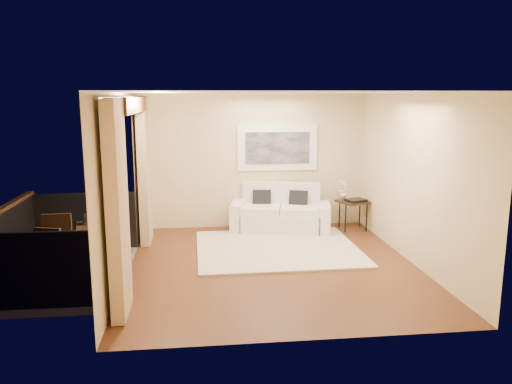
{
  "coord_description": "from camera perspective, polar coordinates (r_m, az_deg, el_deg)",
  "views": [
    {
      "loc": [
        -1.13,
        -7.49,
        2.65
      ],
      "look_at": [
        -0.18,
        0.75,
        1.05
      ],
      "focal_mm": 35.0,
      "sensor_mm": 36.0,
      "label": 1
    }
  ],
  "objects": [
    {
      "name": "balcony_chair_near",
      "position": [
        7.38,
        -22.9,
        -6.81
      ],
      "size": [
        0.47,
        0.48,
        0.89
      ],
      "rotation": [
        0.0,
        0.0,
        -0.28
      ],
      "color": "black",
      "rests_on": "balcony"
    },
    {
      "name": "orchid",
      "position": [
        10.2,
        9.95,
        0.35
      ],
      "size": [
        0.28,
        0.28,
        0.45
      ],
      "primitive_type": "imported",
      "rotation": [
        0.0,
        0.0,
        0.77
      ],
      "color": "white",
      "rests_on": "side_table"
    },
    {
      "name": "glass_b",
      "position": [
        8.08,
        -16.79,
        -3.07
      ],
      "size": [
        0.06,
        0.06,
        0.12
      ],
      "primitive_type": "cylinder",
      "color": "silver",
      "rests_on": "bistro_table"
    },
    {
      "name": "side_table",
      "position": [
        10.19,
        11.05,
        -1.31
      ],
      "size": [
        0.69,
        0.69,
        0.58
      ],
      "rotation": [
        0.0,
        0.0,
        0.35
      ],
      "color": "black",
      "rests_on": "floor"
    },
    {
      "name": "rug",
      "position": [
        8.82,
        2.45,
        -6.45
      ],
      "size": [
        2.82,
        2.47,
        0.04
      ],
      "primitive_type": "cube",
      "rotation": [
        0.0,
        0.0,
        0.01
      ],
      "color": "beige",
      "rests_on": "floor"
    },
    {
      "name": "candle",
      "position": [
        8.17,
        -16.98,
        -3.12
      ],
      "size": [
        0.06,
        0.06,
        0.07
      ],
      "primitive_type": "cylinder",
      "color": "red",
      "rests_on": "bistro_table"
    },
    {
      "name": "curtains",
      "position": [
        7.66,
        -13.82,
        0.73
      ],
      "size": [
        0.16,
        4.8,
        2.64
      ],
      "color": "tan",
      "rests_on": "ground"
    },
    {
      "name": "artwork",
      "position": [
        10.13,
        2.46,
        5.07
      ],
      "size": [
        1.62,
        0.07,
        0.92
      ],
      "color": "white",
      "rests_on": "room_shell"
    },
    {
      "name": "balcony_chair_far",
      "position": [
        7.97,
        -21.57,
        -5.05
      ],
      "size": [
        0.44,
        0.44,
        0.97
      ],
      "rotation": [
        0.0,
        0.0,
        3.19
      ],
      "color": "black",
      "rests_on": "balcony"
    },
    {
      "name": "glass_a",
      "position": [
        7.99,
        -16.87,
        -3.24
      ],
      "size": [
        0.06,
        0.06,
        0.12
      ],
      "primitive_type": "cylinder",
      "color": "white",
      "rests_on": "bistro_table"
    },
    {
      "name": "floor",
      "position": [
        8.02,
        1.92,
        -8.37
      ],
      "size": [
        5.0,
        5.0,
        0.0
      ],
      "primitive_type": "plane",
      "color": "#58311A",
      "rests_on": "ground"
    },
    {
      "name": "tray",
      "position": [
        10.12,
        11.37,
        -0.93
      ],
      "size": [
        0.46,
        0.4,
        0.05
      ],
      "primitive_type": "cube",
      "rotation": [
        0.0,
        0.0,
        0.39
      ],
      "color": "black",
      "rests_on": "side_table"
    },
    {
      "name": "sofa",
      "position": [
        9.98,
        2.82,
        -2.55
      ],
      "size": [
        2.06,
        1.21,
        0.93
      ],
      "rotation": [
        0.0,
        0.0,
        -0.21
      ],
      "color": "silver",
      "rests_on": "floor"
    },
    {
      "name": "ice_bucket",
      "position": [
        8.13,
        -18.62,
        -2.81
      ],
      "size": [
        0.18,
        0.18,
        0.2
      ],
      "primitive_type": "cylinder",
      "color": "silver",
      "rests_on": "bistro_table"
    },
    {
      "name": "vase",
      "position": [
        7.9,
        -18.39,
        -3.26
      ],
      "size": [
        0.04,
        0.04,
        0.18
      ],
      "primitive_type": "cylinder",
      "color": "white",
      "rests_on": "bistro_table"
    },
    {
      "name": "room_shell",
      "position": [
        7.55,
        -14.38,
        9.61
      ],
      "size": [
        5.0,
        6.4,
        5.0
      ],
      "color": "white",
      "rests_on": "ground"
    },
    {
      "name": "balcony",
      "position": [
        8.18,
        -21.85,
        -7.49
      ],
      "size": [
        1.81,
        2.6,
        1.17
      ],
      "color": "#605B56",
      "rests_on": "ground"
    },
    {
      "name": "bistro_table",
      "position": [
        8.1,
        -17.71,
        -4.14
      ],
      "size": [
        0.71,
        0.71,
        0.7
      ],
      "rotation": [
        0.0,
        0.0,
        0.22
      ],
      "color": "black",
      "rests_on": "balcony"
    }
  ]
}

